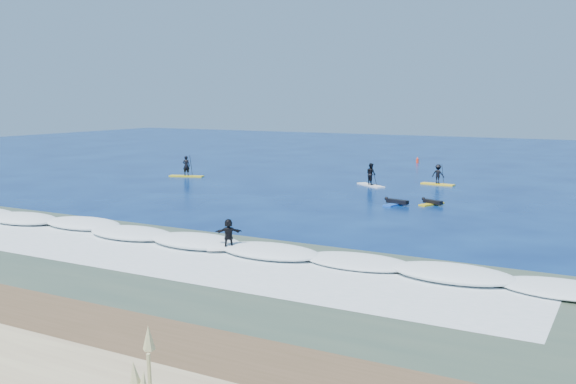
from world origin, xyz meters
The scene contains 11 objects.
ground centered at (0.00, 0.00, 0.00)m, with size 160.00×160.00×0.00m, color #031443.
shallow_water centered at (0.00, -14.00, 0.01)m, with size 90.00×13.00×0.01m, color #324536.
breaking_wave centered at (0.00, -10.00, 0.00)m, with size 40.00×6.00×0.30m, color white.
whitewater centered at (0.00, -13.00, 0.00)m, with size 34.00×5.00×0.02m, color silver.
sup_paddler_left centered at (-15.77, 10.68, 0.66)m, with size 3.11×1.60×2.12m.
sup_paddler_center centered at (0.65, 12.87, 0.78)m, with size 2.84×2.34×2.08m.
sup_paddler_right centered at (5.09, 16.05, 0.73)m, with size 2.74×0.97×1.88m.
prone_paddler_near centered at (7.42, 6.36, 0.14)m, with size 1.54×2.05×0.42m.
prone_paddler_far centered at (5.39, 5.27, 0.16)m, with size 1.73×2.26×0.46m.
wave_surfer centered at (3.12, -10.75, 0.80)m, with size 1.89×1.55×1.40m.
marker_buoy centered at (-1.55, 31.88, 0.29)m, with size 0.28×0.28×0.66m.
Camera 1 is at (18.93, -34.06, 6.91)m, focal length 40.00 mm.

